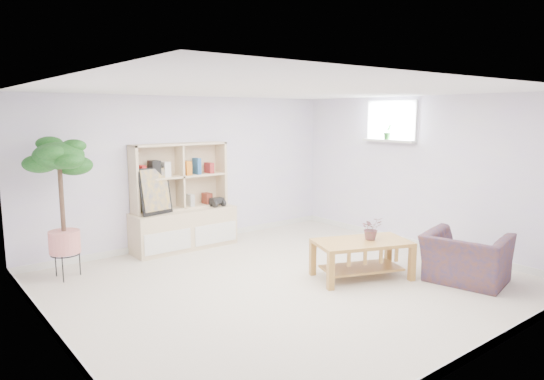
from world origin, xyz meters
TOP-DOWN VIEW (x-y plane):
  - floor at (0.00, 0.00)m, footprint 5.50×5.00m
  - ceiling at (0.00, 0.00)m, footprint 5.50×5.00m
  - walls at (0.00, 0.00)m, footprint 5.51×5.01m
  - baseboard at (0.00, 0.00)m, footprint 5.50×5.00m
  - window at (2.73, 0.60)m, footprint 0.10×0.98m
  - window_sill at (2.67, 0.60)m, footprint 0.14×1.00m
  - storage_unit at (-0.26, 2.24)m, footprint 1.67×0.56m
  - poster at (-0.76, 2.18)m, footprint 0.52×0.21m
  - toy_truck at (0.29, 2.15)m, footprint 0.31×0.23m
  - coffee_table at (0.87, -0.45)m, footprint 1.37×1.05m
  - table_plant at (1.01, -0.48)m, footprint 0.33×0.31m
  - floor_tree at (-2.16, 1.92)m, footprint 0.69×0.69m
  - armchair at (1.78, -1.38)m, footprint 1.05×1.14m
  - sill_plant at (2.67, 0.63)m, footprint 0.17×0.15m

SIDE VIEW (x-z plane):
  - floor at x=0.00m, z-range -0.01..0.01m
  - baseboard at x=0.00m, z-range 0.00..0.10m
  - coffee_table at x=0.87m, z-range 0.00..0.49m
  - armchair at x=1.78m, z-range 0.00..0.72m
  - table_plant at x=1.01m, z-range 0.49..0.80m
  - toy_truck at x=0.29m, z-range 0.63..0.79m
  - storage_unit at x=-0.26m, z-range 0.00..1.67m
  - floor_tree at x=-2.16m, z-range 0.00..1.84m
  - poster at x=-0.76m, z-range 0.63..1.33m
  - walls at x=0.00m, z-range 0.00..2.40m
  - window_sill at x=2.67m, z-range 1.66..1.70m
  - sill_plant at x=2.67m, z-range 1.70..1.95m
  - window at x=2.73m, z-range 1.66..2.34m
  - ceiling at x=0.00m, z-range 2.40..2.40m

